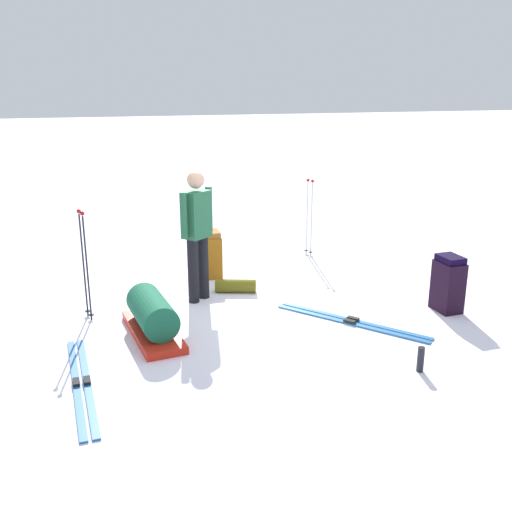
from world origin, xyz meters
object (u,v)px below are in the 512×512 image
object	(u,v)px
skier_standing	(197,229)
backpack_large_dark	(211,254)
backpack_bright	(448,284)
ski_poles_planted_far	(309,213)
sleeping_mat_rolled	(236,286)
gear_sled	(153,317)
ski_pair_far	(351,322)
thermos_bottle	(421,359)
ski_poles_planted_near	(85,260)
ski_pair_near	(82,383)

from	to	relation	value
skier_standing	backpack_large_dark	world-z (taller)	skier_standing
backpack_bright	ski_poles_planted_far	xyz separation A→B (m)	(-2.74, -0.80, 0.35)
sleeping_mat_rolled	ski_poles_planted_far	bearing A→B (deg)	131.13
gear_sled	ski_pair_far	bearing A→B (deg)	82.91
sleeping_mat_rolled	skier_standing	bearing A→B (deg)	-75.27
gear_sled	thermos_bottle	xyz separation A→B (m)	(1.59, 2.46, -0.09)
sleeping_mat_rolled	thermos_bottle	size ratio (longest dim) A/B	2.12
skier_standing	ski_poles_planted_near	size ratio (longest dim) A/B	1.27
backpack_large_dark	ski_poles_planted_near	distance (m)	2.12
backpack_bright	ski_poles_planted_far	world-z (taller)	ski_poles_planted_far
skier_standing	ski_poles_planted_near	distance (m)	1.43
thermos_bottle	ski_poles_planted_far	bearing A→B (deg)	174.86
skier_standing	ski_poles_planted_far	bearing A→B (deg)	125.76
ski_poles_planted_near	sleeping_mat_rolled	xyz separation A→B (m)	(-0.38, 1.93, -0.65)
backpack_large_dark	gear_sled	world-z (taller)	backpack_large_dark
ski_pair_near	backpack_bright	world-z (taller)	backpack_bright
ski_pair_far	ski_poles_planted_near	distance (m)	3.26
ski_pair_near	backpack_bright	bearing A→B (deg)	98.82
backpack_large_dark	thermos_bottle	distance (m)	3.71
ski_pair_far	backpack_large_dark	world-z (taller)	backpack_large_dark
skier_standing	ski_poles_planted_near	xyz separation A→B (m)	(0.24, -1.40, -0.21)
ski_pair_far	ski_poles_planted_near	world-z (taller)	ski_poles_planted_near
ski_pair_near	ski_pair_far	world-z (taller)	same
ski_pair_far	backpack_large_dark	bearing A→B (deg)	-149.52
skier_standing	backpack_large_dark	size ratio (longest dim) A/B	2.47
ski_poles_planted_far	gear_sled	world-z (taller)	ski_poles_planted_far
ski_poles_planted_near	thermos_bottle	bearing A→B (deg)	53.66
skier_standing	ski_pair_far	distance (m)	2.25
ski_poles_planted_near	gear_sled	distance (m)	1.13
backpack_bright	sleeping_mat_rolled	bearing A→B (deg)	-119.69
ski_pair_near	ski_poles_planted_near	bearing A→B (deg)	176.77
backpack_bright	sleeping_mat_rolled	distance (m)	2.76
backpack_bright	thermos_bottle	xyz separation A→B (m)	(1.33, -1.16, -0.22)
skier_standing	sleeping_mat_rolled	distance (m)	1.02
backpack_large_dark	thermos_bottle	xyz separation A→B (m)	(3.43, 1.40, -0.21)
ski_poles_planted_near	sleeping_mat_rolled	size ratio (longest dim) A/B	2.43
backpack_large_dark	gear_sled	size ratio (longest dim) A/B	0.52
ski_poles_planted_far	ski_poles_planted_near	bearing A→B (deg)	-63.40
skier_standing	ski_pair_near	bearing A→B (deg)	-38.09
backpack_bright	thermos_bottle	size ratio (longest dim) A/B	2.75
ski_poles_planted_near	backpack_bright	bearing A→B (deg)	77.15
backpack_large_dark	ski_poles_planted_near	world-z (taller)	ski_poles_planted_near
ski_poles_planted_far	gear_sled	size ratio (longest dim) A/B	0.96
ski_poles_planted_far	sleeping_mat_rolled	xyz separation A→B (m)	(1.38, -1.59, -0.61)
gear_sled	sleeping_mat_rolled	world-z (taller)	gear_sled
backpack_bright	ski_poles_planted_near	distance (m)	4.44
ski_pair_far	thermos_bottle	size ratio (longest dim) A/B	6.15
backpack_bright	sleeping_mat_rolled	size ratio (longest dim) A/B	1.30
gear_sled	sleeping_mat_rolled	xyz separation A→B (m)	(-1.10, 1.24, -0.13)
backpack_bright	gear_sled	bearing A→B (deg)	-94.04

